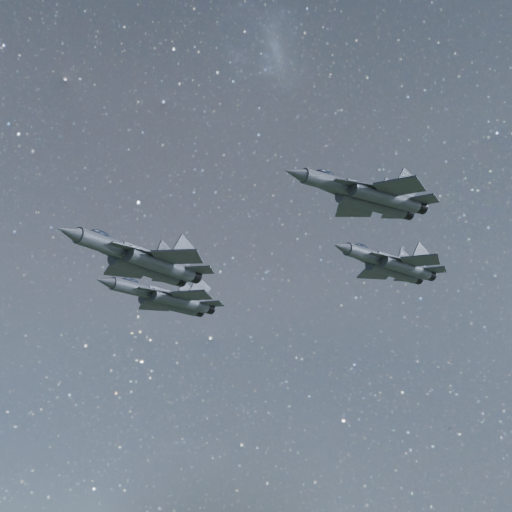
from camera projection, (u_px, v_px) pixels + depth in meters
name	position (u px, v px, depth m)	size (l,w,h in m)	color
jet_lead	(143.00, 260.00, 80.75)	(18.86, 12.38, 4.85)	#333740
jet_left	(166.00, 298.00, 98.22)	(18.30, 12.31, 4.62)	#333740
jet_right	(368.00, 195.00, 68.25)	(15.27, 10.77, 3.86)	#333740
jet_slot	(392.00, 265.00, 93.28)	(17.53, 11.99, 4.40)	#333740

